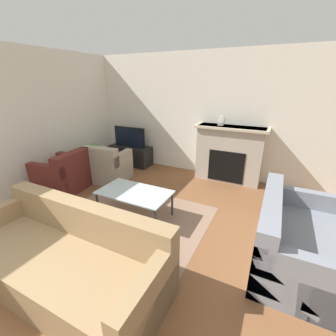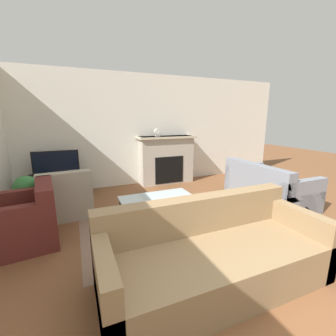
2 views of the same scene
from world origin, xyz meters
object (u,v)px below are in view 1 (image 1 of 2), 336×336
potted_plant (94,154)px  couch_sectional (66,260)px  tv (129,137)px  couch_loveseat (295,242)px  mantel_clock (221,120)px  coffee_table (134,194)px  armchair_accent (108,167)px  armchair_by_window (64,176)px

potted_plant → couch_sectional: bearing=-51.9°
tv → couch_sectional: bearing=-65.1°
couch_loveseat → couch_sectional: bearing=122.9°
couch_loveseat → mantel_clock: size_ratio=8.02×
coffee_table → couch_sectional: bearing=-86.8°
coffee_table → mantel_clock: bearing=69.9°
couch_sectional → couch_loveseat: same height
tv → armchair_accent: 1.19m
armchair_by_window → potted_plant: (-0.14, 1.02, 0.15)m
tv → couch_loveseat: tv is taller
mantel_clock → potted_plant: bearing=-160.8°
coffee_table → couch_loveseat: bearing=0.4°
armchair_by_window → potted_plant: size_ratio=1.33×
couch_sectional → potted_plant: (-2.04, 2.59, 0.17)m
tv → armchair_by_window: tv is taller
tv → mantel_clock: size_ratio=4.52×
couch_sectional → armchair_by_window: 2.46m
potted_plant → mantel_clock: 3.02m
potted_plant → mantel_clock: mantel_clock is taller
tv → couch_loveseat: 4.33m
tv → armchair_by_window: size_ratio=0.95×
couch_sectional → armchair_by_window: (-1.89, 1.57, 0.02)m
couch_loveseat → mantel_clock: (-1.52, 2.11, 1.02)m
couch_loveseat → tv: bearing=62.3°
tv → coffee_table: (1.52, -2.02, -0.34)m
armchair_accent → potted_plant: bearing=-28.3°
mantel_clock → couch_sectional: bearing=-101.2°
couch_sectional → potted_plant: couch_sectional is taller
couch_sectional → couch_loveseat: 2.64m
armchair_by_window → couch_sectional: bearing=43.7°
couch_loveseat → armchair_by_window: bearing=88.1°
couch_sectional → armchair_accent: (-1.43, 2.35, 0.02)m
couch_loveseat → potted_plant: (-4.25, 1.16, 0.16)m
armchair_by_window → couch_loveseat: bearing=81.6°
armchair_by_window → potted_plant: armchair_by_window is taller
tv → couch_sectional: size_ratio=0.39×
couch_loveseat → potted_plant: bearing=74.8°
armchair_accent → mantel_clock: (2.13, 1.20, 1.01)m
couch_sectional → mantel_clock: 3.76m
coffee_table → potted_plant: (-1.96, 1.18, 0.05)m
mantel_clock → couch_loveseat: bearing=-54.3°
tv → couch_sectional: tv is taller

